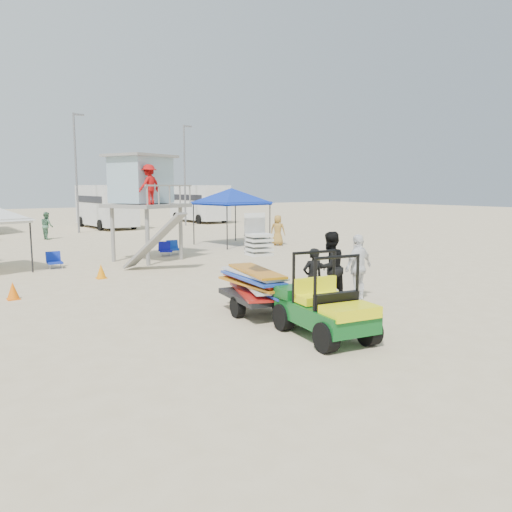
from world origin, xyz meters
TOP-DOWN VIEW (x-y plane):
  - ground at (0.00, 0.00)m, footprint 140.00×140.00m
  - utility_cart at (-0.15, -0.31)m, footprint 1.53×2.47m
  - surf_trailer at (-0.14, 2.02)m, footprint 1.67×2.60m
  - man_left at (1.37, 1.72)m, footprint 0.63×0.47m
  - man_mid at (2.22, 1.97)m, footprint 0.96×0.75m
  - man_right at (3.07, 1.72)m, footprint 1.12×0.56m
  - lifeguard_tower at (1.37, 12.26)m, footprint 3.53×3.53m
  - canopy_blue at (7.55, 14.91)m, footprint 3.37×3.37m
  - cone_near at (-4.69, 7.42)m, footprint 0.34×0.34m
  - cone_far at (-1.60, 9.16)m, footprint 0.34×0.34m
  - beach_chair_a at (-2.31, 12.42)m, footprint 0.59×0.63m
  - beach_chair_b at (3.31, 13.45)m, footprint 0.64×0.69m
  - beach_chair_c at (2.74, 13.13)m, footprint 0.72×0.81m
  - rv_mid_right at (6.00, 29.99)m, footprint 2.64×7.00m
  - rv_far_right at (15.00, 31.49)m, footprint 2.64×6.60m
  - light_pole_left at (3.00, 27.00)m, footprint 0.14×0.14m
  - light_pole_right at (12.00, 28.50)m, footprint 0.14×0.14m
  - distant_beachgoers at (-0.54, 16.99)m, footprint 14.98×11.46m

SIDE VIEW (x-z plane):
  - ground at x=0.00m, z-range 0.00..0.00m
  - cone_near at x=-4.69m, z-range 0.00..0.50m
  - cone_far at x=-1.60m, z-range 0.00..0.50m
  - beach_chair_a at x=-2.31m, z-range -0.01..0.63m
  - beach_chair_b at x=3.31m, z-range -0.01..0.63m
  - beach_chair_c at x=2.74m, z-range -0.01..0.63m
  - man_left at x=1.37m, z-range 0.00..1.58m
  - utility_cart at x=-0.15m, z-range -0.06..1.69m
  - distant_beachgoers at x=-0.54m, z-range -0.05..1.81m
  - surf_trailer at x=-0.14m, z-range -0.20..2.00m
  - man_right at x=3.07m, z-range 0.00..1.84m
  - man_mid at x=2.22m, z-range 0.00..1.94m
  - rv_far_right at x=15.00m, z-range 0.17..3.42m
  - rv_mid_right at x=6.00m, z-range 0.17..3.42m
  - canopy_blue at x=7.55m, z-range 1.18..4.64m
  - lifeguard_tower at x=1.37m, z-range 1.07..5.42m
  - light_pole_left at x=3.00m, z-range 0.00..8.00m
  - light_pole_right at x=12.00m, z-range 0.00..8.00m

